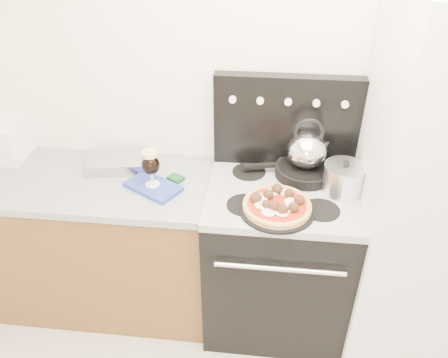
# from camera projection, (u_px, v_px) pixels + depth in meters

# --- Properties ---
(room_shell) EXTENTS (3.52, 3.01, 2.52)m
(room_shell) POSITION_uv_depth(u_px,v_px,m) (264.00, 265.00, 1.30)
(room_shell) COLOR beige
(room_shell) RESTS_ON ground
(base_cabinet) EXTENTS (1.45, 0.60, 0.86)m
(base_cabinet) POSITION_uv_depth(u_px,v_px,m) (90.00, 243.00, 2.60)
(base_cabinet) COLOR brown
(base_cabinet) RESTS_ON ground
(countertop) EXTENTS (1.48, 0.63, 0.04)m
(countertop) POSITION_uv_depth(u_px,v_px,m) (76.00, 181.00, 2.35)
(countertop) COLOR #949497
(countertop) RESTS_ON base_cabinet
(stove_body) EXTENTS (0.76, 0.65, 0.88)m
(stove_body) POSITION_uv_depth(u_px,v_px,m) (276.00, 259.00, 2.47)
(stove_body) COLOR black
(stove_body) RESTS_ON ground
(cooktop) EXTENTS (0.76, 0.65, 0.04)m
(cooktop) POSITION_uv_depth(u_px,v_px,m) (282.00, 193.00, 2.22)
(cooktop) COLOR #ADADB2
(cooktop) RESTS_ON stove_body
(backguard) EXTENTS (0.76, 0.08, 0.50)m
(backguard) POSITION_uv_depth(u_px,v_px,m) (286.00, 121.00, 2.30)
(backguard) COLOR black
(backguard) RESTS_ON cooktop
(fridge) EXTENTS (0.64, 0.68, 1.90)m
(fridge) POSITION_uv_depth(u_px,v_px,m) (429.00, 197.00, 2.10)
(fridge) COLOR silver
(fridge) RESTS_ON ground
(foil_sheet) EXTENTS (0.34, 0.27, 0.06)m
(foil_sheet) POSITION_uv_depth(u_px,v_px,m) (117.00, 162.00, 2.41)
(foil_sheet) COLOR silver
(foil_sheet) RESTS_ON countertop
(oven_mitt) EXTENTS (0.33, 0.28, 0.02)m
(oven_mitt) POSITION_uv_depth(u_px,v_px,m) (153.00, 187.00, 2.24)
(oven_mitt) COLOR #293E9A
(oven_mitt) RESTS_ON countertop
(beer_glass) EXTENTS (0.12, 0.12, 0.20)m
(beer_glass) POSITION_uv_depth(u_px,v_px,m) (151.00, 168.00, 2.18)
(beer_glass) COLOR black
(beer_glass) RESTS_ON oven_mitt
(pizza_pan) EXTENTS (0.43, 0.43, 0.01)m
(pizza_pan) POSITION_uv_depth(u_px,v_px,m) (277.00, 209.00, 2.06)
(pizza_pan) COLOR black
(pizza_pan) RESTS_ON cooktop
(pizza) EXTENTS (0.35, 0.35, 0.05)m
(pizza) POSITION_uv_depth(u_px,v_px,m) (277.00, 204.00, 2.05)
(pizza) COLOR #DCB56A
(pizza) RESTS_ON pizza_pan
(skillet) EXTENTS (0.37, 0.37, 0.06)m
(skillet) POSITION_uv_depth(u_px,v_px,m) (304.00, 171.00, 2.30)
(skillet) COLOR black
(skillet) RESTS_ON cooktop
(tea_kettle) EXTENTS (0.26, 0.26, 0.23)m
(tea_kettle) POSITION_uv_depth(u_px,v_px,m) (307.00, 147.00, 2.23)
(tea_kettle) COLOR white
(tea_kettle) RESTS_ON skillet
(stock_pot) EXTENTS (0.24, 0.24, 0.14)m
(stock_pot) POSITION_uv_depth(u_px,v_px,m) (343.00, 180.00, 2.15)
(stock_pot) COLOR silver
(stock_pot) RESTS_ON cooktop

